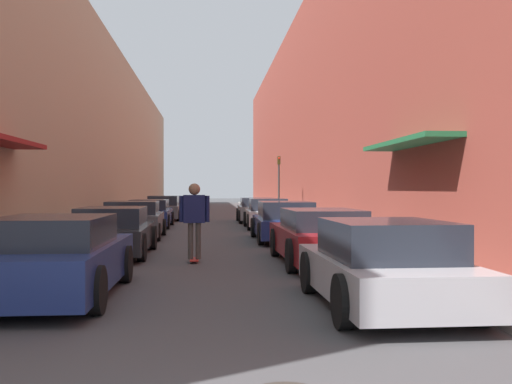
# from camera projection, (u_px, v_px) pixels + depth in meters

# --- Properties ---
(ground) EXTENTS (147.40, 147.40, 0.00)m
(ground) POSITION_uv_depth(u_px,v_px,m) (209.00, 223.00, 28.94)
(ground) COLOR #424244
(curb_strip_left) EXTENTS (1.80, 67.00, 0.12)m
(curb_strip_left) POSITION_uv_depth(u_px,v_px,m) (136.00, 216.00, 35.24)
(curb_strip_left) COLOR gray
(curb_strip_left) RESTS_ON ground
(curb_strip_right) EXTENTS (1.80, 67.00, 0.12)m
(curb_strip_right) POSITION_uv_depth(u_px,v_px,m) (280.00, 215.00, 35.99)
(curb_strip_right) COLOR gray
(curb_strip_right) RESTS_ON ground
(building_row_left) EXTENTS (4.90, 67.00, 10.25)m
(building_row_left) POSITION_uv_depth(u_px,v_px,m) (88.00, 134.00, 34.97)
(building_row_left) COLOR tan
(building_row_left) RESTS_ON ground
(building_row_right) EXTENTS (4.90, 67.00, 12.55)m
(building_row_right) POSITION_uv_depth(u_px,v_px,m) (326.00, 117.00, 36.19)
(building_row_right) COLOR brown
(building_row_right) RESTS_ON ground
(parked_car_left_0) EXTENTS (2.01, 4.44, 1.31)m
(parked_car_left_0) POSITION_uv_depth(u_px,v_px,m) (55.00, 258.00, 9.11)
(parked_car_left_0) COLOR navy
(parked_car_left_0) RESTS_ON ground
(parked_car_left_1) EXTENTS (1.94, 4.46, 1.27)m
(parked_car_left_1) POSITION_uv_depth(u_px,v_px,m) (114.00, 232.00, 14.86)
(parked_car_left_1) COLOR #232326
(parked_car_left_1) RESTS_ON ground
(parked_car_left_2) EXTENTS (2.06, 4.01, 1.31)m
(parked_car_left_2) POSITION_uv_depth(u_px,v_px,m) (134.00, 220.00, 19.96)
(parked_car_left_2) COLOR #515459
(parked_car_left_2) RESTS_ON ground
(parked_car_left_3) EXTENTS (1.94, 4.60, 1.25)m
(parked_car_left_3) POSITION_uv_depth(u_px,v_px,m) (150.00, 214.00, 25.72)
(parked_car_left_3) COLOR navy
(parked_car_left_3) RESTS_ON ground
(parked_car_left_4) EXTENTS (1.93, 4.73, 1.35)m
(parked_car_left_4) POSITION_uv_depth(u_px,v_px,m) (164.00, 208.00, 31.81)
(parked_car_left_4) COLOR #515459
(parked_car_left_4) RESTS_ON ground
(parked_car_right_0) EXTENTS (1.95, 4.01, 1.29)m
(parked_car_right_0) POSITION_uv_depth(u_px,v_px,m) (384.00, 266.00, 8.32)
(parked_car_right_0) COLOR #B7B7BC
(parked_car_right_0) RESTS_ON ground
(parked_car_right_1) EXTENTS (1.96, 4.72, 1.27)m
(parked_car_right_1) POSITION_uv_depth(u_px,v_px,m) (320.00, 237.00, 13.27)
(parked_car_right_1) COLOR maroon
(parked_car_right_1) RESTS_ON ground
(parked_car_right_2) EXTENTS (2.04, 4.71, 1.32)m
(parked_car_right_2) POSITION_uv_depth(u_px,v_px,m) (285.00, 222.00, 19.09)
(parked_car_right_2) COLOR navy
(parked_car_right_2) RESTS_ON ground
(parked_car_right_3) EXTENTS (1.91, 4.07, 1.32)m
(parked_car_right_3) POSITION_uv_depth(u_px,v_px,m) (267.00, 214.00, 25.02)
(parked_car_right_3) COLOR silver
(parked_car_right_3) RESTS_ON ground
(parked_car_right_4) EXTENTS (1.97, 4.04, 1.28)m
(parked_car_right_4) POSITION_uv_depth(u_px,v_px,m) (257.00, 210.00, 29.65)
(parked_car_right_4) COLOR gray
(parked_car_right_4) RESTS_ON ground
(skateboarder) EXTENTS (0.72, 0.78, 1.87)m
(skateboarder) POSITION_uv_depth(u_px,v_px,m) (195.00, 213.00, 13.53)
(skateboarder) COLOR #B2231E
(skateboarder) RESTS_ON ground
(traffic_light) EXTENTS (0.16, 0.22, 3.44)m
(traffic_light) POSITION_uv_depth(u_px,v_px,m) (279.00, 180.00, 31.88)
(traffic_light) COLOR #2D2D2D
(traffic_light) RESTS_ON curb_strip_right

